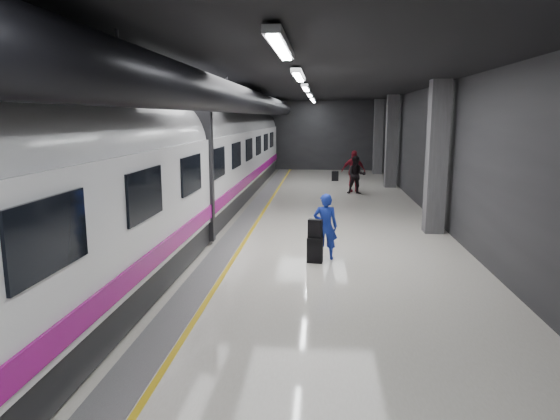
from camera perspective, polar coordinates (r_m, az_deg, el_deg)
name	(u,v)px	position (r m, az deg, el deg)	size (l,w,h in m)	color
ground	(277,245)	(13.58, -0.32, -4.06)	(40.00, 40.00, 0.00)	silver
platform_hall	(270,113)	(14.12, -1.15, 11.00)	(10.02, 40.02, 4.51)	black
train	(157,168)	(13.89, -13.84, 4.63)	(3.05, 38.00, 4.05)	black
traveler_main	(325,226)	(12.20, 5.20, -1.87)	(0.59, 0.39, 1.62)	#1A2ACA
suitcase_main	(315,250)	(11.98, 4.02, -4.59)	(0.37, 0.23, 0.61)	black
shoulder_bag	(315,229)	(11.88, 4.04, -2.13)	(0.33, 0.18, 0.44)	black
traveler_far_a	(356,175)	(22.80, 8.72, 3.96)	(0.83, 0.65, 1.71)	black
traveler_far_b	(353,171)	(23.57, 8.38, 4.43)	(1.12, 0.47, 1.92)	maroon
suitcase_far	(335,176)	(27.47, 6.31, 3.88)	(0.36, 0.23, 0.53)	black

